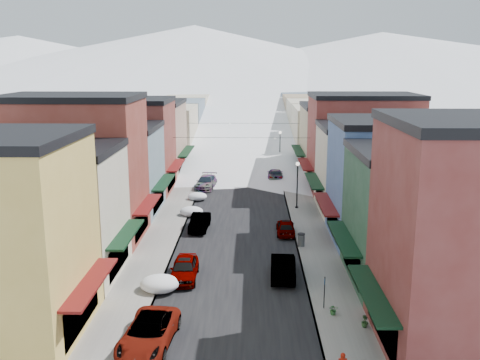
{
  "coord_description": "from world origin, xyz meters",
  "views": [
    {
      "loc": [
        1.23,
        -23.29,
        15.16
      ],
      "look_at": [
        0.0,
        32.42,
        2.71
      ],
      "focal_mm": 40.0,
      "sensor_mm": 36.0,
      "label": 1
    }
  ],
  "objects_px": {
    "car_white_suv": "(149,333)",
    "car_silver_sedan": "(184,269)",
    "streetlamp_near": "(297,179)",
    "fire_hydrant": "(343,360)",
    "trash_can": "(301,240)",
    "car_dark_hatch": "(200,222)",
    "car_green_sedan": "(283,266)"
  },
  "relations": [
    {
      "from": "car_green_sedan",
      "to": "fire_hydrant",
      "type": "xyz_separation_m",
      "value": [
        2.36,
        -11.63,
        -0.33
      ]
    },
    {
      "from": "car_dark_hatch",
      "to": "fire_hydrant",
      "type": "bearing_deg",
      "value": -64.33
    },
    {
      "from": "car_silver_sedan",
      "to": "car_dark_hatch",
      "type": "height_order",
      "value": "car_silver_sedan"
    },
    {
      "from": "car_dark_hatch",
      "to": "trash_can",
      "type": "height_order",
      "value": "car_dark_hatch"
    },
    {
      "from": "car_white_suv",
      "to": "fire_hydrant",
      "type": "xyz_separation_m",
      "value": [
        10.16,
        -2.0,
        -0.29
      ]
    },
    {
      "from": "car_dark_hatch",
      "to": "car_green_sedan",
      "type": "xyz_separation_m",
      "value": [
        7.0,
        -10.88,
        0.08
      ]
    },
    {
      "from": "streetlamp_near",
      "to": "trash_can",
      "type": "bearing_deg",
      "value": -92.92
    },
    {
      "from": "car_green_sedan",
      "to": "trash_can",
      "type": "bearing_deg",
      "value": -104.37
    },
    {
      "from": "car_white_suv",
      "to": "car_dark_hatch",
      "type": "height_order",
      "value": "car_white_suv"
    },
    {
      "from": "car_dark_hatch",
      "to": "car_green_sedan",
      "type": "bearing_deg",
      "value": -54.14
    },
    {
      "from": "streetlamp_near",
      "to": "car_silver_sedan",
      "type": "bearing_deg",
      "value": -117.04
    },
    {
      "from": "car_green_sedan",
      "to": "streetlamp_near",
      "type": "xyz_separation_m",
      "value": [
        2.47,
        18.08,
        2.41
      ]
    },
    {
      "from": "car_silver_sedan",
      "to": "streetlamp_near",
      "type": "relative_size",
      "value": 0.95
    },
    {
      "from": "car_silver_sedan",
      "to": "car_green_sedan",
      "type": "bearing_deg",
      "value": 3.08
    },
    {
      "from": "car_dark_hatch",
      "to": "streetlamp_near",
      "type": "xyz_separation_m",
      "value": [
        9.47,
        7.21,
        2.49
      ]
    },
    {
      "from": "car_white_suv",
      "to": "car_green_sedan",
      "type": "bearing_deg",
      "value": 55.88
    },
    {
      "from": "car_dark_hatch",
      "to": "streetlamp_near",
      "type": "relative_size",
      "value": 0.91
    },
    {
      "from": "car_white_suv",
      "to": "car_dark_hatch",
      "type": "relative_size",
      "value": 1.26
    },
    {
      "from": "fire_hydrant",
      "to": "streetlamp_near",
      "type": "height_order",
      "value": "streetlamp_near"
    },
    {
      "from": "car_dark_hatch",
      "to": "fire_hydrant",
      "type": "distance_m",
      "value": 24.38
    },
    {
      "from": "fire_hydrant",
      "to": "car_silver_sedan",
      "type": "bearing_deg",
      "value": 129.98
    },
    {
      "from": "car_silver_sedan",
      "to": "car_dark_hatch",
      "type": "xyz_separation_m",
      "value": [
        0.0,
        11.35,
        -0.06
      ]
    },
    {
      "from": "car_dark_hatch",
      "to": "streetlamp_near",
      "type": "height_order",
      "value": "streetlamp_near"
    },
    {
      "from": "car_green_sedan",
      "to": "car_dark_hatch",
      "type": "bearing_deg",
      "value": -54.96
    },
    {
      "from": "car_dark_hatch",
      "to": "car_green_sedan",
      "type": "relative_size",
      "value": 0.9
    },
    {
      "from": "fire_hydrant",
      "to": "trash_can",
      "type": "height_order",
      "value": "trash_can"
    },
    {
      "from": "car_silver_sedan",
      "to": "car_green_sedan",
      "type": "relative_size",
      "value": 0.94
    },
    {
      "from": "fire_hydrant",
      "to": "car_dark_hatch",
      "type": "bearing_deg",
      "value": 112.57
    },
    {
      "from": "car_green_sedan",
      "to": "fire_hydrant",
      "type": "distance_m",
      "value": 11.87
    },
    {
      "from": "car_white_suv",
      "to": "trash_can",
      "type": "distance_m",
      "value": 18.59
    },
    {
      "from": "car_silver_sedan",
      "to": "fire_hydrant",
      "type": "distance_m",
      "value": 14.56
    },
    {
      "from": "car_white_suv",
      "to": "car_silver_sedan",
      "type": "distance_m",
      "value": 9.19
    }
  ]
}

